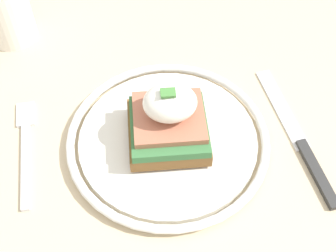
{
  "coord_description": "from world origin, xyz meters",
  "views": [
    {
      "loc": [
        0.01,
        -0.27,
        1.21
      ],
      "look_at": [
        0.03,
        0.04,
        0.79
      ],
      "focal_mm": 50.0,
      "sensor_mm": 36.0,
      "label": 1
    }
  ],
  "objects_px": {
    "plate": "(168,140)",
    "sandwich": "(169,121)",
    "knife": "(301,144)",
    "cup": "(5,8)",
    "fork": "(25,146)"
  },
  "relations": [
    {
      "from": "knife",
      "to": "cup",
      "type": "height_order",
      "value": "cup"
    },
    {
      "from": "knife",
      "to": "cup",
      "type": "relative_size",
      "value": 2.23
    },
    {
      "from": "sandwich",
      "to": "cup",
      "type": "height_order",
      "value": "same"
    },
    {
      "from": "plate",
      "to": "cup",
      "type": "distance_m",
      "value": 0.29
    },
    {
      "from": "sandwich",
      "to": "knife",
      "type": "xyz_separation_m",
      "value": [
        0.16,
        -0.02,
        -0.04
      ]
    },
    {
      "from": "plate",
      "to": "knife",
      "type": "distance_m",
      "value": 0.16
    },
    {
      "from": "sandwich",
      "to": "fork",
      "type": "height_order",
      "value": "sandwich"
    },
    {
      "from": "fork",
      "to": "knife",
      "type": "bearing_deg",
      "value": -4.38
    },
    {
      "from": "plate",
      "to": "sandwich",
      "type": "bearing_deg",
      "value": 43.28
    },
    {
      "from": "plate",
      "to": "fork",
      "type": "height_order",
      "value": "plate"
    },
    {
      "from": "knife",
      "to": "cup",
      "type": "xyz_separation_m",
      "value": [
        -0.36,
        0.22,
        0.05
      ]
    },
    {
      "from": "sandwich",
      "to": "knife",
      "type": "bearing_deg",
      "value": -6.23
    },
    {
      "from": "fork",
      "to": "sandwich",
      "type": "bearing_deg",
      "value": -2.67
    },
    {
      "from": "plate",
      "to": "sandwich",
      "type": "distance_m",
      "value": 0.04
    },
    {
      "from": "fork",
      "to": "knife",
      "type": "relative_size",
      "value": 0.73
    }
  ]
}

